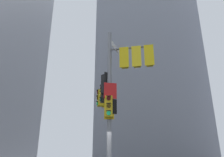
{
  "coord_description": "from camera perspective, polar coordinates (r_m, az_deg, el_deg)",
  "views": [
    {
      "loc": [
        1.7,
        -10.31,
        1.46
      ],
      "look_at": [
        0.11,
        0.13,
        5.22
      ],
      "focal_mm": 34.72,
      "sensor_mm": 36.0,
      "label": 1
    }
  ],
  "objects": [
    {
      "name": "signal_pole_assembly",
      "position": [
        11.23,
        0.98,
        -1.94
      ],
      "size": [
        3.46,
        3.05,
        7.86
      ],
      "color": "gray",
      "rests_on": "ground"
    },
    {
      "name": "building_mid_block",
      "position": [
        41.73,
        8.68,
        13.01
      ],
      "size": [
        15.05,
        15.05,
        47.55
      ],
      "primitive_type": "cube",
      "color": "#9399A3",
      "rests_on": "ground"
    }
  ]
}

